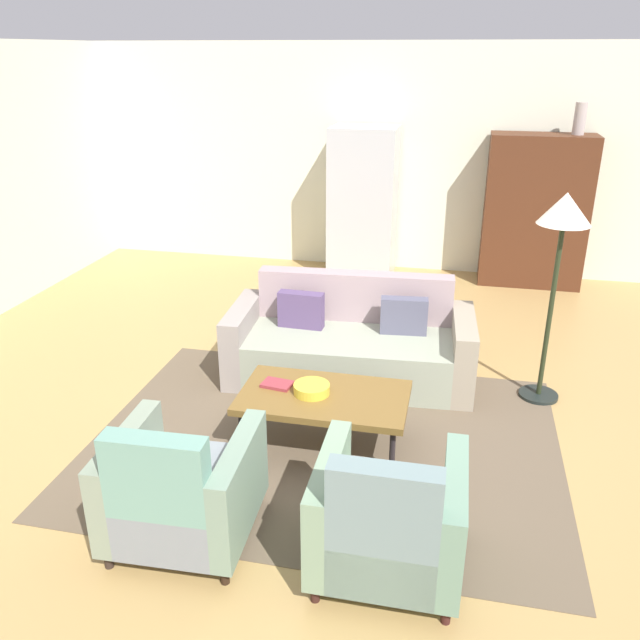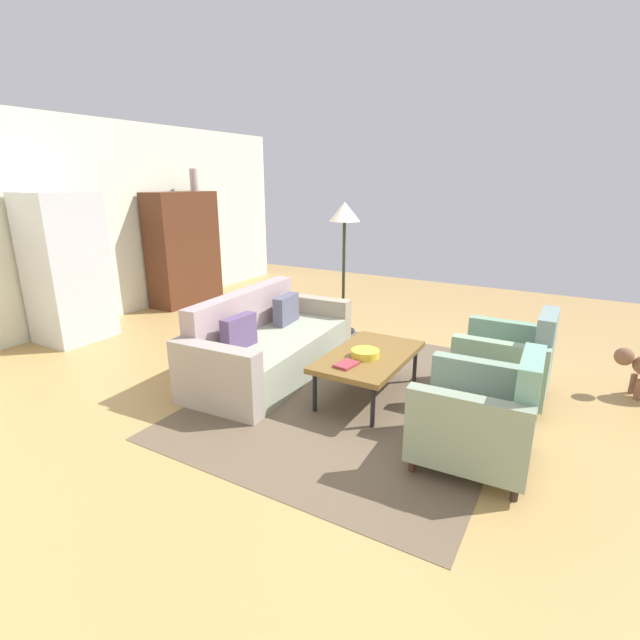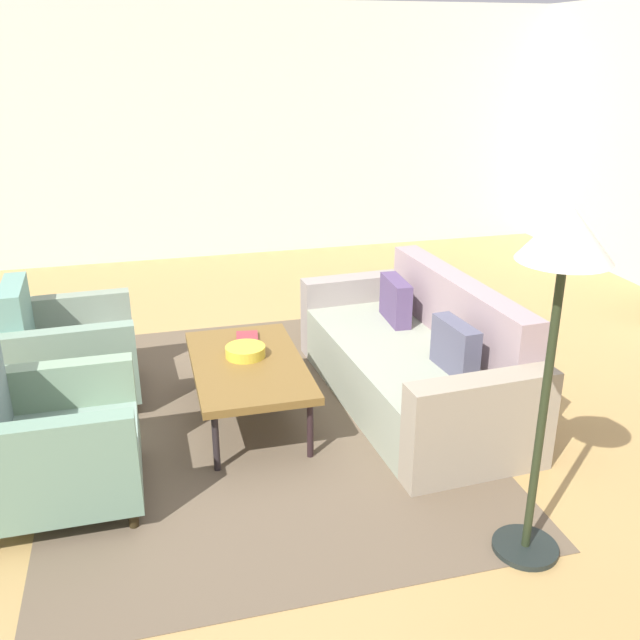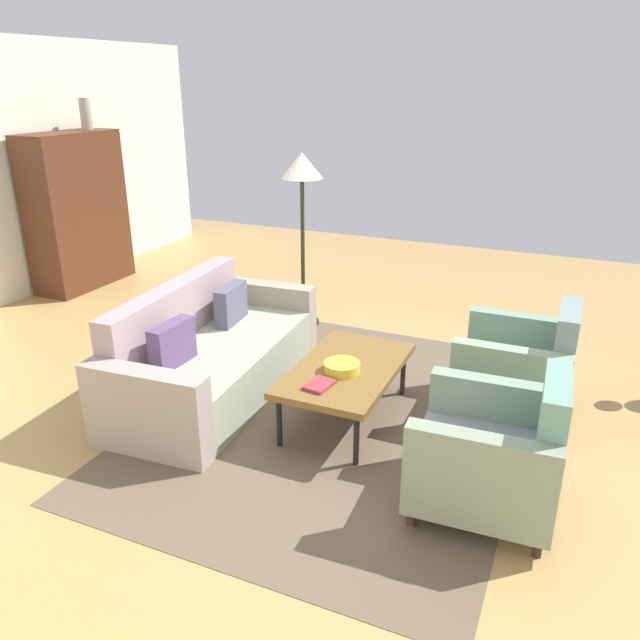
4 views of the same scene
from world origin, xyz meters
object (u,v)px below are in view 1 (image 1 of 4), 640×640
at_px(fruit_bowl, 312,389).
at_px(cabinet, 535,211).
at_px(floor_lamp, 562,229).
at_px(couch, 351,344).
at_px(refrigerator, 363,203).
at_px(coffee_table, 324,399).
at_px(book_stack, 277,384).
at_px(armchair_right, 388,523).
at_px(vase_tall, 580,119).
at_px(armchair_left, 180,493).

xyz_separation_m(fruit_bowl, cabinet, (1.81, 4.10, 0.44)).
bearing_deg(floor_lamp, couch, 176.89).
bearing_deg(refrigerator, coffee_table, -84.99).
relative_size(fruit_bowl, book_stack, 1.12).
xyz_separation_m(couch, fruit_bowl, (-0.08, -1.19, 0.17)).
height_order(fruit_bowl, floor_lamp, floor_lamp).
bearing_deg(book_stack, refrigerator, 89.85).
distance_m(armchair_right, book_stack, 1.56).
height_order(fruit_bowl, cabinet, cabinet).
distance_m(refrigerator, floor_lamp, 3.53).
xyz_separation_m(cabinet, refrigerator, (-2.07, -0.10, 0.03)).
xyz_separation_m(coffee_table, book_stack, (-0.36, 0.05, 0.05)).
bearing_deg(cabinet, floor_lamp, -92.14).
bearing_deg(cabinet, coffee_table, -112.80).
relative_size(coffee_table, vase_tall, 3.39).
xyz_separation_m(armchair_right, vase_tall, (1.47, 5.26, 1.63)).
distance_m(coffee_table, armchair_left, 1.31).
bearing_deg(vase_tall, fruit_bowl, -117.83).
relative_size(book_stack, refrigerator, 0.13).
distance_m(coffee_table, refrigerator, 4.04).
relative_size(armchair_left, book_stack, 3.78).
height_order(couch, fruit_bowl, couch).
relative_size(coffee_table, armchair_right, 1.36).
relative_size(couch, armchair_left, 2.44).
xyz_separation_m(couch, vase_tall, (2.08, 2.91, 1.69)).
relative_size(armchair_right, cabinet, 0.49).
distance_m(couch, book_stack, 1.20).
distance_m(armchair_right, fruit_bowl, 1.36).
relative_size(fruit_bowl, vase_tall, 0.74).
distance_m(fruit_bowl, book_stack, 0.28).
bearing_deg(coffee_table, armchair_right, -62.76).
distance_m(armchair_right, floor_lamp, 2.71).
relative_size(armchair_left, fruit_bowl, 3.38).
distance_m(coffee_table, book_stack, 0.37).
bearing_deg(vase_tall, book_stack, -121.07).
height_order(armchair_left, fruit_bowl, armchair_left).
xyz_separation_m(couch, armchair_left, (-0.59, -2.35, 0.06)).
height_order(couch, cabinet, cabinet).
bearing_deg(armchair_left, cabinet, 63.89).
xyz_separation_m(coffee_table, armchair_right, (0.60, -1.17, -0.05)).
height_order(armchair_right, cabinet, cabinet).
relative_size(armchair_right, floor_lamp, 0.51).
bearing_deg(coffee_table, book_stack, 171.36).
distance_m(coffee_table, vase_tall, 4.85).
height_order(book_stack, floor_lamp, floor_lamp).
xyz_separation_m(armchair_left, armchair_right, (1.20, -0.00, 0.00)).
bearing_deg(armchair_right, coffee_table, 116.93).
bearing_deg(armchair_left, fruit_bowl, 64.11).
bearing_deg(armchair_right, vase_tall, 74.06).
distance_m(armchair_left, fruit_bowl, 1.28).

